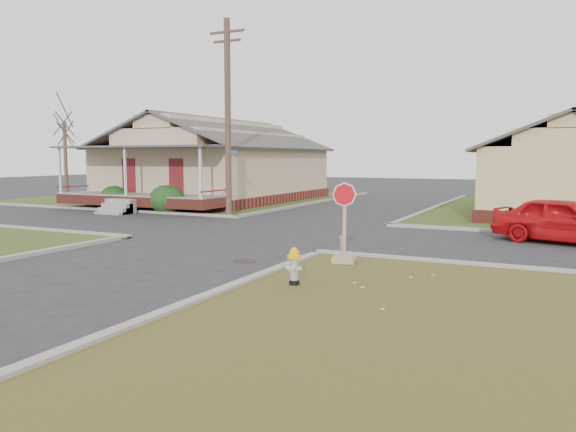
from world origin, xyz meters
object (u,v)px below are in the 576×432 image
at_px(utility_pole, 228,116).
at_px(fire_hydrant, 294,264).
at_px(stop_sign, 344,245).
at_px(red_sedan, 565,220).

xyz_separation_m(utility_pole, fire_hydrant, (8.87, -11.51, -4.17)).
height_order(stop_sign, red_sedan, stop_sign).
distance_m(stop_sign, red_sedan, 8.25).
bearing_deg(utility_pole, fire_hydrant, -52.38).
relative_size(fire_hydrant, red_sedan, 0.19).
height_order(fire_hydrant, red_sedan, red_sedan).
xyz_separation_m(utility_pole, stop_sign, (8.93, -8.62, -4.16)).
bearing_deg(red_sedan, fire_hydrant, 167.21).
bearing_deg(stop_sign, red_sedan, 42.15).
bearing_deg(utility_pole, red_sedan, -8.78).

